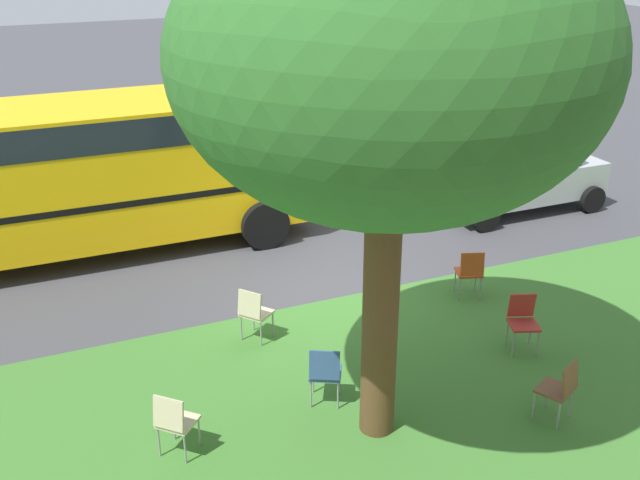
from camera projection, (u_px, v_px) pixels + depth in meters
name	position (u px, v px, depth m)	size (l,w,h in m)	color
ground	(325.00, 294.00, 12.90)	(80.00, 80.00, 0.00)	#424247
grass_verge	(418.00, 394.00, 10.20)	(48.00, 6.00, 0.01)	#3D752D
street_tree	(390.00, 60.00, 7.68)	(4.67, 4.67, 6.41)	brown
chair_0	(174.00, 420.00, 8.84)	(0.59, 0.59, 0.88)	beige
chair_1	(470.00, 270.00, 12.60)	(0.53, 0.54, 0.88)	#C64C1E
chair_2	(254.00, 311.00, 11.30)	(0.59, 0.58, 0.88)	beige
chair_3	(523.00, 318.00, 11.09)	(0.53, 0.54, 0.88)	#B7332D
chair_4	(325.00, 371.00, 9.79)	(0.56, 0.56, 0.88)	#335184
chair_5	(561.00, 387.00, 9.46)	(0.55, 0.56, 0.88)	brown
parked_car	(520.00, 172.00, 16.44)	(3.70, 1.92, 1.65)	#ADB2B7
school_bus	(35.00, 169.00, 13.68)	(10.40, 2.80, 2.88)	yellow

